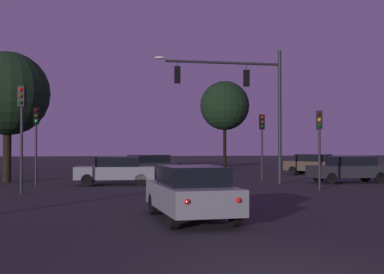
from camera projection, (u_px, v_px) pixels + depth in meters
The scene contains 13 objects.
ground_plane at pixel (152, 179), 32.21m from camera, with size 168.00×168.00×0.00m, color #262326.
traffic_signal_mast_arm at pixel (246, 93), 27.63m from camera, with size 7.07×0.54×7.41m.
traffic_light_corner_left at pixel (319, 133), 24.10m from camera, with size 0.37×0.39×3.79m.
traffic_light_corner_right at pixel (22, 118), 22.05m from camera, with size 0.35×0.38×4.72m.
traffic_light_median at pixel (36, 130), 26.95m from camera, with size 0.34×0.37×4.17m.
traffic_light_far_side at pixel (262, 134), 30.75m from camera, with size 0.31×0.36×4.03m.
car_nearside_lane at pixel (191, 192), 14.19m from camera, with size 2.21×4.56×1.52m.
car_crossing_left at pixel (349, 169), 29.00m from camera, with size 4.67×1.93×1.52m.
car_crossing_right at pixel (116, 170), 27.28m from camera, with size 4.38×1.94×1.52m.
car_far_lane at pixel (315, 164), 37.20m from camera, with size 4.41×4.31×1.52m.
car_parked_lot at pixel (147, 166), 34.06m from camera, with size 4.92×3.40×1.52m.
tree_behind_sign at pixel (7, 94), 29.35m from camera, with size 4.87×4.87×7.60m.
tree_left_far at pixel (225, 106), 47.07m from camera, with size 4.58×4.58×8.20m.
Camera 1 is at (-2.70, -7.75, 2.05)m, focal length 47.35 mm.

